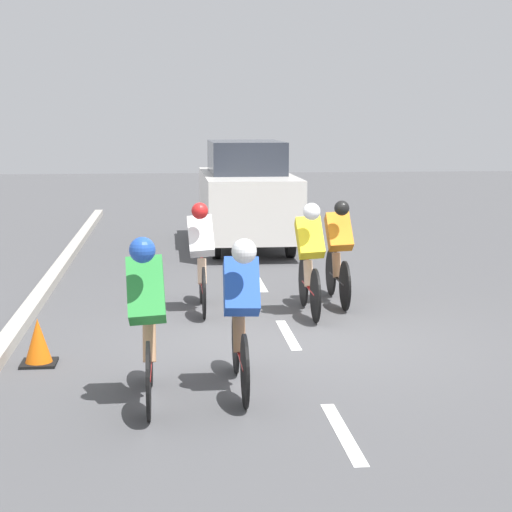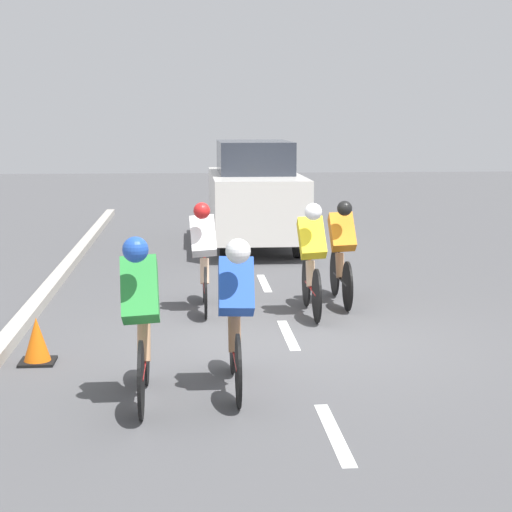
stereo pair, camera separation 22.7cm
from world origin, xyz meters
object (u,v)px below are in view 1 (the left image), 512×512
traffic_cone (38,343)px  cyclist_green (147,316)px  cyclist_yellow (310,256)px  cyclist_orange (339,250)px  cyclist_blue (241,310)px  support_car (246,194)px  cyclist_white (201,254)px

traffic_cone → cyclist_green: bearing=130.5°
cyclist_yellow → cyclist_orange: bearing=-128.2°
cyclist_yellow → cyclist_green: (2.00, 3.31, 0.04)m
cyclist_blue → cyclist_green: size_ratio=1.03×
cyclist_yellow → support_car: (0.27, -6.00, 0.27)m
support_car → cyclist_orange: bearing=98.2°
cyclist_white → support_car: bearing=-101.1°
cyclist_yellow → traffic_cone: 3.76m
cyclist_orange → cyclist_blue: bearing=65.8°
support_car → traffic_cone: bearing=70.0°
cyclist_white → support_car: support_car is taller
cyclist_yellow → cyclist_orange: cyclist_yellow is taller
cyclist_green → traffic_cone: size_ratio=3.37×
cyclist_blue → cyclist_green: (0.86, 0.27, 0.03)m
cyclist_white → support_car: (-1.11, -5.65, 0.28)m
cyclist_blue → cyclist_white: size_ratio=1.04×
cyclist_white → cyclist_orange: bearing=-171.0°
cyclist_blue → cyclist_white: 3.40m
cyclist_green → cyclist_white: bearing=-99.7°
cyclist_green → traffic_cone: cyclist_green is taller
cyclist_yellow → cyclist_orange: size_ratio=0.99×
cyclist_yellow → cyclist_green: 3.87m
cyclist_orange → support_car: 5.42m
cyclist_yellow → cyclist_blue: size_ratio=0.97×
cyclist_white → traffic_cone: 2.96m
cyclist_yellow → traffic_cone: (3.17, 1.95, -0.54)m
cyclist_orange → cyclist_white: cyclist_white is taller
cyclist_green → traffic_cone: (1.16, -1.36, -0.58)m
support_car → cyclist_yellow: bearing=92.5°
cyclist_orange → cyclist_white: (1.89, 0.30, 0.02)m
traffic_cone → support_car: bearing=-110.0°
cyclist_yellow → cyclist_green: size_ratio=0.99×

